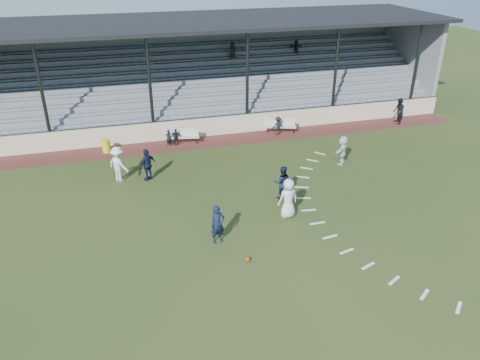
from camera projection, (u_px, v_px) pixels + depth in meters
name	position (u px, v px, depth m)	size (l,w,h in m)	color
ground	(256.00, 233.00, 19.93)	(90.00, 90.00, 0.00)	#2E3B18
cinder_track	(206.00, 142.00, 28.94)	(34.00, 2.00, 0.02)	#512420
retaining_wall	(202.00, 127.00, 29.58)	(34.00, 0.18, 1.20)	beige
bench_left	(182.00, 134.00, 28.52)	(2.04, 0.85, 0.95)	beige
bench_right	(280.00, 124.00, 30.14)	(2.02, 1.09, 0.95)	beige
trash_bin	(106.00, 146.00, 27.38)	(0.48, 0.48, 0.76)	yellow
football	(248.00, 259.00, 18.10)	(0.20, 0.20, 0.20)	#C1330B
player_white_lead	(288.00, 198.00, 20.70)	(0.91, 0.59, 1.86)	silver
player_navy_lead	(218.00, 225.00, 18.94)	(0.61, 0.40, 1.68)	#121833
player_navy_mid	(282.00, 182.00, 22.26)	(0.82, 0.64, 1.68)	#121833
player_white_wing	(118.00, 164.00, 23.86)	(1.22, 0.70, 1.89)	silver
player_navy_wing	(147.00, 165.00, 24.00)	(1.01, 0.42, 1.73)	#121833
player_white_back	(343.00, 150.00, 25.83)	(1.52, 0.48, 1.63)	silver
official	(399.00, 111.00, 31.52)	(0.85, 0.66, 1.75)	black
sub_left_near	(169.00, 138.00, 28.15)	(0.38, 0.25, 1.04)	black
sub_left_far	(176.00, 137.00, 28.28)	(0.60, 0.25, 1.03)	black
sub_right	(278.00, 126.00, 29.83)	(0.76, 0.44, 1.18)	black
grandstand	(188.00, 83.00, 32.90)	(34.60, 9.00, 6.61)	gray
penalty_arc	(344.00, 219.00, 20.91)	(3.89, 14.63, 0.01)	white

